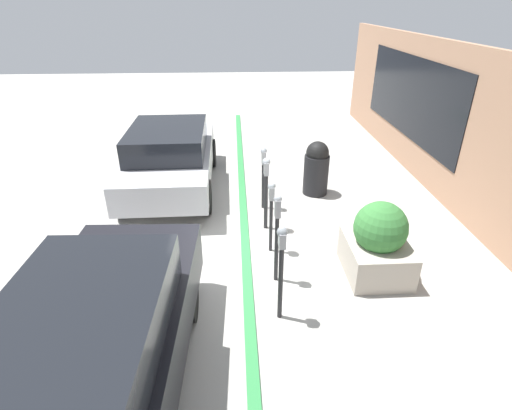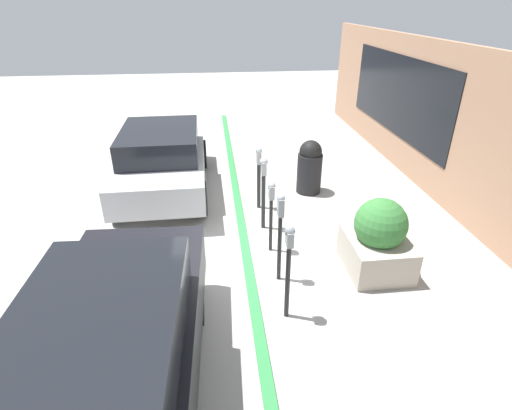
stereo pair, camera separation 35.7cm
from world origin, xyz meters
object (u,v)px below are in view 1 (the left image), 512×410
at_px(parking_meter_farthest, 264,171).
at_px(parked_car_front, 96,350).
at_px(parking_meter_fourth, 266,183).
at_px(parking_meter_middle, 271,205).
at_px(planter_box, 378,244).
at_px(trash_bin, 316,168).
at_px(parking_meter_nearest, 281,258).
at_px(parking_meter_second, 277,227).
at_px(parked_car_middle, 170,156).

distance_m(parking_meter_farthest, parked_car_front, 5.18).
bearing_deg(parking_meter_fourth, parking_meter_middle, -178.10).
distance_m(planter_box, trash_bin, 3.17).
height_order(parking_meter_nearest, parking_meter_fourth, parking_meter_nearest).
relative_size(parking_meter_nearest, parking_meter_second, 0.98).
bearing_deg(trash_bin, parking_meter_farthest, 118.06).
distance_m(parking_meter_farthest, planter_box, 3.00).
bearing_deg(parked_car_middle, trash_bin, -98.59).
relative_size(parking_meter_fourth, planter_box, 1.15).
bearing_deg(parking_meter_second, parked_car_middle, 30.05).
bearing_deg(parking_meter_middle, parking_meter_fourth, 1.90).
distance_m(parking_meter_second, parking_meter_farthest, 2.56).
height_order(parking_meter_middle, planter_box, parking_meter_middle).
distance_m(parked_car_front, parked_car_middle, 5.89).
height_order(parking_meter_fourth, parking_meter_farthest, parking_meter_fourth).
xyz_separation_m(parking_meter_second, planter_box, (0.10, -1.67, -0.43)).
xyz_separation_m(parking_meter_nearest, parking_meter_farthest, (3.42, -0.01, -0.15)).
bearing_deg(planter_box, parking_meter_fourth, 47.24).
relative_size(parking_meter_middle, planter_box, 1.05).
xyz_separation_m(parking_meter_second, parked_car_front, (-2.19, 2.11, -0.13)).
relative_size(parking_meter_middle, parked_car_middle, 0.31).
bearing_deg(parking_meter_second, parked_car_front, 135.99).
relative_size(parked_car_front, parked_car_middle, 1.00).
distance_m(parking_meter_farthest, trash_bin, 1.47).
distance_m(parking_meter_nearest, parking_meter_second, 0.87).
relative_size(parking_meter_nearest, parked_car_front, 0.34).
relative_size(parking_meter_second, parked_car_front, 0.35).
relative_size(parking_meter_second, parked_car_middle, 0.35).
relative_size(parking_meter_nearest, trash_bin, 1.19).
xyz_separation_m(parked_car_front, trash_bin, (5.42, -3.37, -0.24)).
xyz_separation_m(parking_meter_middle, parking_meter_farthest, (1.70, 0.01, -0.08)).
bearing_deg(parking_meter_nearest, trash_bin, -17.39).
relative_size(parking_meter_middle, parked_car_front, 0.31).
distance_m(parking_meter_nearest, parking_meter_fourth, 2.55).
height_order(parking_meter_farthest, trash_bin, parking_meter_farthest).
bearing_deg(parked_car_middle, parked_car_front, 179.43).
distance_m(parking_meter_middle, parked_car_middle, 3.55).
bearing_deg(parking_meter_second, parking_meter_middle, 0.74).
bearing_deg(parking_meter_farthest, parked_car_front, 156.21).
height_order(parking_meter_nearest, trash_bin, parking_meter_nearest).
distance_m(parking_meter_second, parked_car_middle, 4.28).
bearing_deg(planter_box, parking_meter_middle, 65.69).
xyz_separation_m(parking_meter_nearest, parking_meter_fourth, (2.55, 0.01, -0.04)).
xyz_separation_m(parking_meter_middle, parking_meter_fourth, (0.82, 0.03, 0.04)).
bearing_deg(parking_meter_middle, parking_meter_nearest, 179.34).
relative_size(parking_meter_fourth, trash_bin, 1.18).
xyz_separation_m(parking_meter_nearest, parking_meter_middle, (1.72, -0.02, -0.08)).
xyz_separation_m(parking_meter_nearest, parked_car_front, (-1.32, 2.08, -0.15)).
relative_size(parking_meter_second, planter_box, 1.18).
bearing_deg(trash_bin, parked_car_middle, 82.24).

